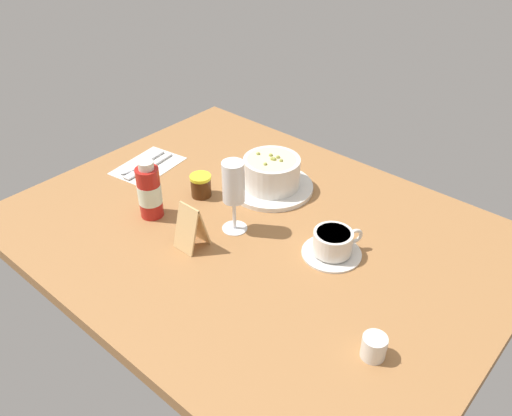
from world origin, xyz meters
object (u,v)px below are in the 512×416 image
at_px(cutlery_setting, 147,166).
at_px(creamer_jug, 374,347).
at_px(menu_card, 191,226).
at_px(coffee_cup, 333,244).
at_px(porridge_bowl, 272,175).
at_px(sauce_bottle_red, 149,192).
at_px(wine_glass, 234,186).
at_px(jam_jar, 201,185).

xyz_separation_m(cutlery_setting, creamer_jug, (-0.80, 0.15, 0.02)).
bearing_deg(menu_card, coffee_cup, -144.57).
bearing_deg(menu_card, porridge_bowl, -86.99).
xyz_separation_m(creamer_jug, menu_card, (0.46, -0.00, 0.03)).
height_order(creamer_jug, sauce_bottle_red, sauce_bottle_red).
bearing_deg(sauce_bottle_red, wine_glass, -154.20).
height_order(creamer_jug, wine_glass, wine_glass).
xyz_separation_m(porridge_bowl, coffee_cup, (-0.26, 0.11, -0.02)).
bearing_deg(creamer_jug, menu_card, -0.53).
xyz_separation_m(cutlery_setting, coffee_cup, (-0.59, -0.03, 0.02)).
height_order(cutlery_setting, menu_card, menu_card).
bearing_deg(wine_glass, porridge_bowl, -76.50).
distance_m(cutlery_setting, sauce_bottle_red, 0.24).
bearing_deg(wine_glass, creamer_jug, 165.68).
relative_size(creamer_jug, sauce_bottle_red, 0.37).
xyz_separation_m(coffee_cup, menu_card, (0.25, 0.18, 0.02)).
bearing_deg(coffee_cup, wine_glass, 18.04).
bearing_deg(jam_jar, creamer_jug, 165.13).
xyz_separation_m(porridge_bowl, wine_glass, (-0.04, 0.18, 0.07)).
distance_m(porridge_bowl, coffee_cup, 0.29).
xyz_separation_m(cutlery_setting, wine_glass, (-0.37, 0.05, 0.11)).
height_order(porridge_bowl, cutlery_setting, porridge_bowl).
distance_m(porridge_bowl, menu_card, 0.29).
height_order(cutlery_setting, wine_glass, wine_glass).
bearing_deg(cutlery_setting, coffee_cup, -177.50).
relative_size(cutlery_setting, jam_jar, 3.48).
xyz_separation_m(coffee_cup, creamer_jug, (-0.21, 0.18, -0.00)).
xyz_separation_m(porridge_bowl, cutlery_setting, (0.33, 0.14, -0.04)).
bearing_deg(cutlery_setting, menu_card, 156.27).
height_order(porridge_bowl, jam_jar, porridge_bowl).
height_order(jam_jar, sauce_bottle_red, sauce_bottle_red).
bearing_deg(porridge_bowl, creamer_jug, 148.20).
xyz_separation_m(cutlery_setting, jam_jar, (-0.21, -0.00, 0.03)).
bearing_deg(coffee_cup, creamer_jug, 139.16).
height_order(porridge_bowl, menu_card, menu_card).
relative_size(creamer_jug, menu_card, 0.50).
distance_m(cutlery_setting, coffee_cup, 0.59).
bearing_deg(jam_jar, coffee_cup, -176.15).
xyz_separation_m(coffee_cup, sauce_bottle_red, (0.40, 0.16, 0.04)).
height_order(porridge_bowl, coffee_cup, porridge_bowl).
relative_size(wine_glass, sauce_bottle_red, 1.20).
relative_size(cutlery_setting, creamer_jug, 3.77).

